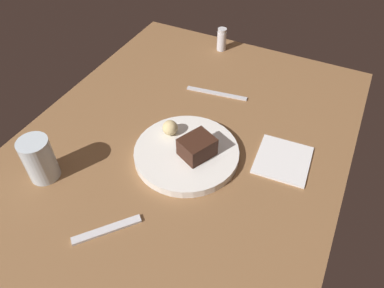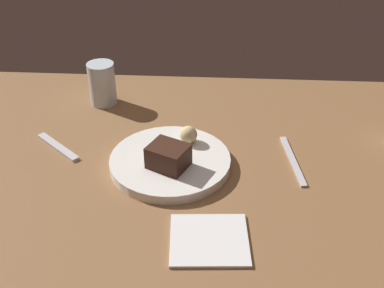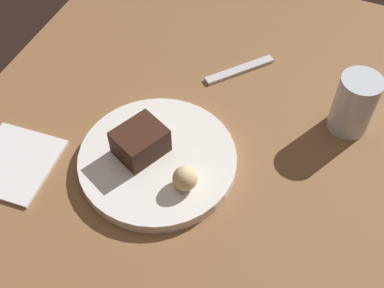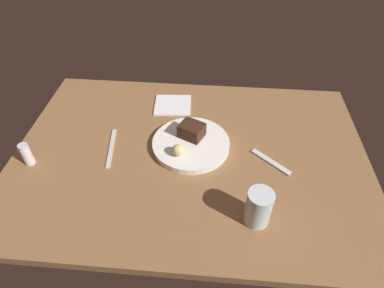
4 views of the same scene
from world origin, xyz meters
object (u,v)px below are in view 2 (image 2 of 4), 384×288
chocolate_cake_slice (168,156)px  dessert_spoon (58,147)px  water_glass (102,84)px  dessert_plate (169,162)px  bread_roll (188,135)px  butter_knife (292,159)px  folded_napkin (209,240)px

chocolate_cake_slice → dessert_spoon: size_ratio=0.53×
chocolate_cake_slice → water_glass: water_glass is taller
dessert_plate → water_glass: (20.63, -28.07, 4.63)cm
dessert_plate → bread_roll: (-3.87, -6.60, 3.12)cm
butter_knife → chocolate_cake_slice: bearing=-84.2°
water_glass → dessert_spoon: size_ratio=0.76×
dessert_plate → chocolate_cake_slice: (-0.17, 2.96, 3.62)cm
dessert_plate → chocolate_cake_slice: bearing=93.3°
folded_napkin → water_glass: bearing=-59.2°
dessert_plate → butter_knife: dessert_plate is taller
water_glass → butter_knife: water_glass is taller
chocolate_cake_slice → butter_knife: chocolate_cake_slice is taller
dessert_plate → bread_roll: bread_roll is taller
bread_roll → butter_knife: (-23.81, 2.71, -3.97)cm
bread_roll → butter_knife: size_ratio=0.21×
dessert_plate → butter_knife: 27.96cm
dessert_spoon → folded_napkin: 46.05cm
dessert_plate → chocolate_cake_slice: chocolate_cake_slice is taller
water_glass → dessert_spoon: (6.17, 22.60, -5.37)cm
dessert_plate → bread_roll: 8.27cm
folded_napkin → bread_roll: bearing=-78.9°
butter_knife → folded_napkin: bearing=-42.3°
bread_roll → folded_napkin: bread_roll is taller
dessert_plate → butter_knife: bearing=-172.0°
butter_knife → bread_roll: bearing=-104.7°
dessert_plate → dessert_spoon: (26.80, -5.46, -0.75)cm
dessert_plate → dessert_spoon: dessert_plate is taller
bread_roll → dessert_spoon: bread_roll is taller
chocolate_cake_slice → butter_knife: 28.70cm
dessert_spoon → bread_roll: bearing=-136.8°
chocolate_cake_slice → dessert_spoon: bearing=-17.3°
dessert_plate → dessert_spoon: 27.37cm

